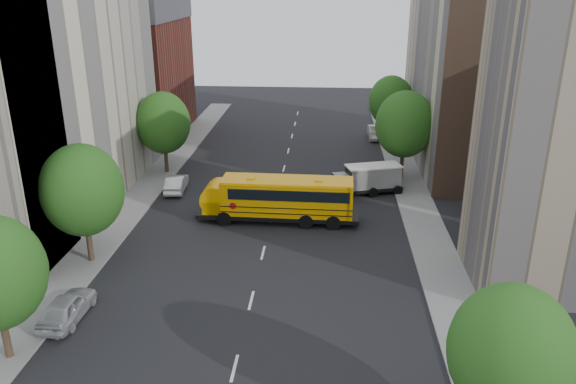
# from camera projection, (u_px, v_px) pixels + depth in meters

# --- Properties ---
(ground) EXTENTS (120.00, 120.00, 0.00)m
(ground) POSITION_uv_depth(u_px,v_px,m) (266.00, 240.00, 39.57)
(ground) COLOR black
(ground) RESTS_ON ground
(sidewalk_left) EXTENTS (3.00, 80.00, 0.12)m
(sidewalk_left) POSITION_uv_depth(u_px,v_px,m) (130.00, 208.00, 44.98)
(sidewalk_left) COLOR slate
(sidewalk_left) RESTS_ON ground
(sidewalk_right) EXTENTS (3.00, 80.00, 0.12)m
(sidewalk_right) POSITION_uv_depth(u_px,v_px,m) (421.00, 216.00, 43.44)
(sidewalk_right) COLOR slate
(sidewalk_right) RESTS_ON ground
(lane_markings) EXTENTS (0.15, 64.00, 0.01)m
(lane_markings) POSITION_uv_depth(u_px,v_px,m) (279.00, 190.00, 48.89)
(lane_markings) COLOR silver
(lane_markings) RESTS_ON ground
(building_left_cream) EXTENTS (10.00, 26.00, 20.00)m
(building_left_cream) POSITION_uv_depth(u_px,v_px,m) (39.00, 80.00, 42.81)
(building_left_cream) COLOR beige
(building_left_cream) RESTS_ON ground
(building_left_redbrick) EXTENTS (10.00, 15.00, 13.00)m
(building_left_redbrick) POSITION_uv_depth(u_px,v_px,m) (136.00, 79.00, 64.56)
(building_left_redbrick) COLOR maroon
(building_left_redbrick) RESTS_ON ground
(building_right_far) EXTENTS (10.00, 22.00, 18.00)m
(building_right_far) POSITION_uv_depth(u_px,v_px,m) (474.00, 71.00, 53.81)
(building_right_far) COLOR #C3B498
(building_right_far) RESTS_ON ground
(building_right_sidewall) EXTENTS (10.10, 0.30, 18.00)m
(building_right_sidewall) POSITION_uv_depth(u_px,v_px,m) (507.00, 92.00, 43.56)
(building_right_sidewall) COLOR brown
(building_right_sidewall) RESTS_ON ground
(street_tree_1) EXTENTS (5.12, 5.12, 7.90)m
(street_tree_1) POSITION_uv_depth(u_px,v_px,m) (82.00, 190.00, 34.81)
(street_tree_1) COLOR #38281C
(street_tree_1) RESTS_ON ground
(street_tree_2) EXTENTS (4.99, 4.99, 7.71)m
(street_tree_2) POSITION_uv_depth(u_px,v_px,m) (163.00, 123.00, 51.64)
(street_tree_2) COLOR #38281C
(street_tree_2) RESTS_ON ground
(street_tree_3) EXTENTS (4.61, 4.61, 7.11)m
(street_tree_3) POSITION_uv_depth(u_px,v_px,m) (511.00, 353.00, 20.47)
(street_tree_3) COLOR #38281C
(street_tree_3) RESTS_ON ground
(street_tree_4) EXTENTS (5.25, 5.25, 8.10)m
(street_tree_4) POSITION_uv_depth(u_px,v_px,m) (405.00, 124.00, 50.08)
(street_tree_4) COLOR #38281C
(street_tree_4) RESTS_ON ground
(street_tree_5) EXTENTS (4.86, 4.86, 7.51)m
(street_tree_5) POSITION_uv_depth(u_px,v_px,m) (391.00, 101.00, 61.40)
(street_tree_5) COLOR #38281C
(street_tree_5) RESTS_ON ground
(school_bus) EXTENTS (12.23, 3.26, 3.43)m
(school_bus) POSITION_uv_depth(u_px,v_px,m) (277.00, 197.00, 42.09)
(school_bus) COLOR black
(school_bus) RESTS_ON ground
(safari_truck) EXTENTS (6.11, 3.61, 2.47)m
(safari_truck) POSITION_uv_depth(u_px,v_px,m) (368.00, 179.00, 47.75)
(safari_truck) COLOR black
(safari_truck) RESTS_ON ground
(parked_car_0) EXTENTS (1.87, 4.40, 1.48)m
(parked_car_0) POSITION_uv_depth(u_px,v_px,m) (67.00, 307.00, 30.10)
(parked_car_0) COLOR #ADAEB4
(parked_car_0) RESTS_ON ground
(parked_car_1) EXTENTS (1.83, 4.36, 1.40)m
(parked_car_1) POSITION_uv_depth(u_px,v_px,m) (176.00, 183.00, 48.47)
(parked_car_1) COLOR silver
(parked_car_1) RESTS_ON ground
(parked_car_4) EXTENTS (2.23, 4.67, 1.54)m
(parked_car_4) POSITION_uv_depth(u_px,v_px,m) (385.00, 173.00, 50.87)
(parked_car_4) COLOR #34385B
(parked_car_4) RESTS_ON ground
(parked_car_5) EXTENTS (1.60, 4.33, 1.42)m
(parked_car_5) POSITION_uv_depth(u_px,v_px,m) (375.00, 132.00, 64.54)
(parked_car_5) COLOR #9B9A95
(parked_car_5) RESTS_ON ground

